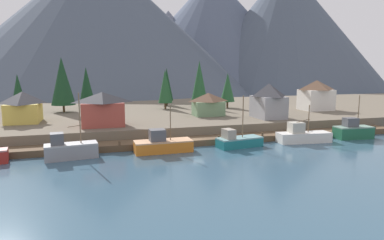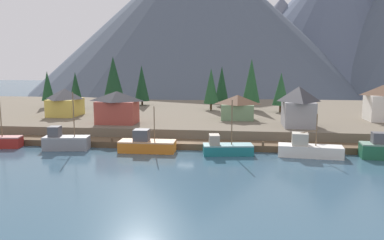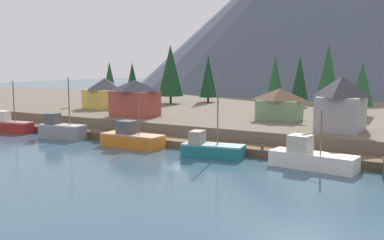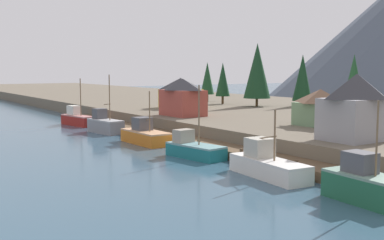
# 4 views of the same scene
# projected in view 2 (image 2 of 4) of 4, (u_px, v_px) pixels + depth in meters

# --- Properties ---
(ground_plane) EXTENTS (400.00, 400.00, 1.00)m
(ground_plane) POSITION_uv_depth(u_px,v_px,m) (199.00, 131.00, 79.80)
(ground_plane) COLOR #335166
(dock) EXTENTS (80.00, 4.00, 1.60)m
(dock) POSITION_uv_depth(u_px,v_px,m) (187.00, 144.00, 61.97)
(dock) COLOR brown
(dock) RESTS_ON ground_plane
(shoreline_bank) EXTENTS (400.00, 56.00, 2.50)m
(shoreline_bank) POSITION_uv_depth(u_px,v_px,m) (204.00, 115.00, 91.31)
(shoreline_bank) COLOR #665B4C
(shoreline_bank) RESTS_ON ground_plane
(mountain_west_peak) EXTENTS (155.59, 155.59, 70.94)m
(mountain_west_peak) POSITION_uv_depth(u_px,v_px,m) (198.00, 16.00, 183.08)
(mountain_west_peak) COLOR #475160
(mountain_west_peak) RESTS_ON ground_plane
(mountain_central_peak) EXTENTS (80.33, 80.33, 47.41)m
(mountain_central_peak) POSITION_uv_depth(u_px,v_px,m) (280.00, 43.00, 202.84)
(mountain_central_peak) COLOR slate
(mountain_central_peak) RESTS_ON ground_plane
(mountain_east_peak) EXTENTS (133.74, 133.74, 71.24)m
(mountain_east_peak) POSITION_uv_depth(u_px,v_px,m) (337.00, 20.00, 199.63)
(mountain_east_peak) COLOR #4C566B
(mountain_east_peak) RESTS_ON ground_plane
(fishing_boat_grey) EXTENTS (7.25, 3.45, 9.14)m
(fishing_boat_grey) POSITION_uv_depth(u_px,v_px,m) (65.00, 142.00, 60.30)
(fishing_boat_grey) COLOR gray
(fishing_boat_grey) RESTS_ON ground_plane
(fishing_boat_orange) EXTENTS (8.65, 3.29, 7.11)m
(fishing_boat_orange) POSITION_uv_depth(u_px,v_px,m) (146.00, 144.00, 58.85)
(fishing_boat_orange) COLOR #CC6B1E
(fishing_boat_orange) RESTS_ON ground_plane
(fishing_boat_teal) EXTENTS (7.69, 3.84, 8.24)m
(fishing_boat_teal) POSITION_uv_depth(u_px,v_px,m) (226.00, 148.00, 57.11)
(fishing_boat_teal) COLOR #196B70
(fishing_boat_teal) RESTS_ON ground_plane
(fishing_boat_white) EXTENTS (9.33, 3.69, 6.37)m
(fishing_boat_white) POSITION_uv_depth(u_px,v_px,m) (308.00, 149.00, 55.80)
(fishing_boat_white) COLOR silver
(fishing_boat_white) RESTS_ON ground_plane
(fishing_boat_green) EXTENTS (6.82, 3.34, 7.76)m
(fishing_boat_green) POSITION_uv_depth(u_px,v_px,m) (384.00, 149.00, 54.66)
(fishing_boat_green) COLOR #1E5B3D
(fishing_boat_green) RESTS_ON ground_plane
(house_grey) EXTENTS (5.44, 7.16, 7.03)m
(house_grey) POSITION_uv_depth(u_px,v_px,m) (298.00, 106.00, 67.03)
(house_grey) COLOR gray
(house_grey) RESTS_ON shoreline_bank
(house_red) EXTENTS (7.50, 5.05, 5.96)m
(house_red) POSITION_uv_depth(u_px,v_px,m) (117.00, 107.00, 70.24)
(house_red) COLOR #9E4238
(house_red) RESTS_ON shoreline_bank
(house_green) EXTENTS (6.57, 4.42, 4.88)m
(house_green) POSITION_uv_depth(u_px,v_px,m) (237.00, 107.00, 74.92)
(house_green) COLOR #6B8E66
(house_green) RESTS_ON shoreline_bank
(house_yellow) EXTENTS (6.01, 7.21, 5.77)m
(house_yellow) POSITION_uv_depth(u_px,v_px,m) (65.00, 102.00, 80.34)
(house_yellow) COLOR gold
(house_yellow) RESTS_ON shoreline_bank
(conifer_near_left) EXTENTS (3.50, 3.50, 9.82)m
(conifer_near_left) POSITION_uv_depth(u_px,v_px,m) (211.00, 86.00, 89.60)
(conifer_near_left) COLOR #4C3823
(conifer_near_left) RESTS_ON shoreline_bank
(conifer_near_right) EXTENTS (3.91, 3.91, 10.41)m
(conifer_near_right) POSITION_uv_depth(u_px,v_px,m) (142.00, 83.00, 100.02)
(conifer_near_right) COLOR #4C3823
(conifer_near_right) RESTS_ON shoreline_bank
(conifer_mid_left) EXTENTS (5.40, 5.40, 12.62)m
(conifer_mid_left) POSITION_uv_depth(u_px,v_px,m) (113.00, 79.00, 93.11)
(conifer_mid_left) COLOR #4C3823
(conifer_mid_left) RESTS_ON shoreline_bank
(conifer_mid_right) EXTENTS (4.19, 4.19, 12.05)m
(conifer_mid_right) POSITION_uv_depth(u_px,v_px,m) (251.00, 81.00, 89.59)
(conifer_mid_right) COLOR #4C3823
(conifer_mid_right) RESTS_ON shoreline_bank
(conifer_back_left) EXTENTS (3.12, 3.12, 9.01)m
(conifer_back_left) POSITION_uv_depth(u_px,v_px,m) (48.00, 86.00, 95.39)
(conifer_back_left) COLOR #4C3823
(conifer_back_left) RESTS_ON shoreline_bank
(conifer_back_right) EXTENTS (3.71, 3.71, 8.91)m
(conifer_back_right) POSITION_uv_depth(u_px,v_px,m) (281.00, 89.00, 85.68)
(conifer_back_right) COLOR #4C3823
(conifer_back_right) RESTS_ON shoreline_bank
(conifer_centre) EXTENTS (3.52, 3.52, 10.21)m
(conifer_centre) POSITION_uv_depth(u_px,v_px,m) (222.00, 84.00, 97.17)
(conifer_centre) COLOR #4C3823
(conifer_centre) RESTS_ON shoreline_bank
(conifer_far_left) EXTENTS (3.05, 3.05, 8.88)m
(conifer_far_left) POSITION_uv_depth(u_px,v_px,m) (76.00, 87.00, 92.75)
(conifer_far_left) COLOR #4C3823
(conifer_far_left) RESTS_ON shoreline_bank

